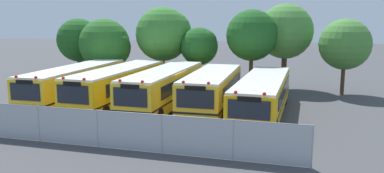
{
  "coord_description": "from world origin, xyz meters",
  "views": [
    {
      "loc": [
        8.46,
        -23.41,
        5.87
      ],
      "look_at": [
        1.92,
        0.0,
        1.6
      ],
      "focal_mm": 35.67,
      "sensor_mm": 36.0,
      "label": 1
    }
  ],
  "objects_px": {
    "tree_2": "(165,33)",
    "tree_4": "(252,35)",
    "tree_1": "(107,45)",
    "tree_0": "(81,39)",
    "traffic_cone": "(209,138)",
    "tree_3": "(200,46)",
    "school_bus_2": "(165,87)",
    "school_bus_3": "(212,90)",
    "school_bus_1": "(119,85)",
    "school_bus_0": "(77,83)",
    "school_bus_4": "(263,95)",
    "tree_6": "(345,44)",
    "tree_5": "(284,31)"
  },
  "relations": [
    {
      "from": "tree_2",
      "to": "tree_4",
      "type": "relative_size",
      "value": 1.04
    },
    {
      "from": "tree_4",
      "to": "tree_1",
      "type": "bearing_deg",
      "value": -177.58
    },
    {
      "from": "tree_0",
      "to": "traffic_cone",
      "type": "height_order",
      "value": "tree_0"
    },
    {
      "from": "tree_0",
      "to": "tree_3",
      "type": "bearing_deg",
      "value": 0.33
    },
    {
      "from": "tree_1",
      "to": "school_bus_2",
      "type": "bearing_deg",
      "value": -41.35
    },
    {
      "from": "school_bus_2",
      "to": "tree_0",
      "type": "relative_size",
      "value": 1.82
    },
    {
      "from": "tree_1",
      "to": "school_bus_3",
      "type": "bearing_deg",
      "value": -32.22
    },
    {
      "from": "tree_4",
      "to": "tree_3",
      "type": "bearing_deg",
      "value": 176.54
    },
    {
      "from": "school_bus_1",
      "to": "school_bus_2",
      "type": "bearing_deg",
      "value": -174.53
    },
    {
      "from": "tree_3",
      "to": "school_bus_0",
      "type": "bearing_deg",
      "value": -132.94
    },
    {
      "from": "school_bus_4",
      "to": "traffic_cone",
      "type": "xyz_separation_m",
      "value": [
        -1.93,
        -6.3,
        -1.0
      ]
    },
    {
      "from": "school_bus_4",
      "to": "tree_0",
      "type": "relative_size",
      "value": 1.91
    },
    {
      "from": "school_bus_2",
      "to": "tree_6",
      "type": "bearing_deg",
      "value": -144.89
    },
    {
      "from": "school_bus_4",
      "to": "tree_4",
      "type": "distance_m",
      "value": 8.65
    },
    {
      "from": "tree_3",
      "to": "tree_6",
      "type": "bearing_deg",
      "value": 2.95
    },
    {
      "from": "tree_4",
      "to": "traffic_cone",
      "type": "relative_size",
      "value": 9.96
    },
    {
      "from": "school_bus_0",
      "to": "tree_6",
      "type": "distance_m",
      "value": 20.51
    },
    {
      "from": "tree_1",
      "to": "tree_5",
      "type": "height_order",
      "value": "tree_5"
    },
    {
      "from": "tree_5",
      "to": "traffic_cone",
      "type": "distance_m",
      "value": 17.12
    },
    {
      "from": "tree_2",
      "to": "tree_4",
      "type": "bearing_deg",
      "value": -5.02
    },
    {
      "from": "school_bus_0",
      "to": "school_bus_2",
      "type": "xyz_separation_m",
      "value": [
        6.66,
        -0.05,
        0.01
      ]
    },
    {
      "from": "school_bus_4",
      "to": "tree_5",
      "type": "bearing_deg",
      "value": -92.69
    },
    {
      "from": "school_bus_0",
      "to": "tree_1",
      "type": "xyz_separation_m",
      "value": [
        -1.19,
        6.86,
        2.22
      ]
    },
    {
      "from": "school_bus_1",
      "to": "school_bus_4",
      "type": "distance_m",
      "value": 9.71
    },
    {
      "from": "tree_5",
      "to": "tree_2",
      "type": "bearing_deg",
      "value": -171.52
    },
    {
      "from": "school_bus_2",
      "to": "school_bus_3",
      "type": "relative_size",
      "value": 1.15
    },
    {
      "from": "school_bus_4",
      "to": "tree_6",
      "type": "xyz_separation_m",
      "value": [
        5.43,
        8.65,
        2.69
      ]
    },
    {
      "from": "tree_2",
      "to": "tree_3",
      "type": "height_order",
      "value": "tree_2"
    },
    {
      "from": "school_bus_1",
      "to": "school_bus_3",
      "type": "distance_m",
      "value": 6.47
    },
    {
      "from": "school_bus_4",
      "to": "traffic_cone",
      "type": "relative_size",
      "value": 16.99
    },
    {
      "from": "school_bus_2",
      "to": "tree_3",
      "type": "xyz_separation_m",
      "value": [
        0.47,
        7.71,
        2.27
      ]
    },
    {
      "from": "tree_1",
      "to": "tree_5",
      "type": "relative_size",
      "value": 0.83
    },
    {
      "from": "school_bus_2",
      "to": "tree_0",
      "type": "bearing_deg",
      "value": -34.87
    },
    {
      "from": "school_bus_3",
      "to": "tree_3",
      "type": "xyz_separation_m",
      "value": [
        -2.8,
        7.81,
        2.29
      ]
    },
    {
      "from": "school_bus_0",
      "to": "school_bus_4",
      "type": "distance_m",
      "value": 13.18
    },
    {
      "from": "school_bus_0",
      "to": "tree_2",
      "type": "height_order",
      "value": "tree_2"
    },
    {
      "from": "school_bus_0",
      "to": "tree_6",
      "type": "xyz_separation_m",
      "value": [
        18.6,
        8.25,
        2.6
      ]
    },
    {
      "from": "tree_1",
      "to": "traffic_cone",
      "type": "relative_size",
      "value": 8.88
    },
    {
      "from": "school_bus_3",
      "to": "tree_3",
      "type": "height_order",
      "value": "tree_3"
    },
    {
      "from": "school_bus_1",
      "to": "tree_0",
      "type": "bearing_deg",
      "value": -44.47
    },
    {
      "from": "school_bus_4",
      "to": "tree_4",
      "type": "bearing_deg",
      "value": -75.96
    },
    {
      "from": "tree_5",
      "to": "tree_6",
      "type": "bearing_deg",
      "value": -15.69
    },
    {
      "from": "school_bus_1",
      "to": "tree_2",
      "type": "height_order",
      "value": "tree_2"
    },
    {
      "from": "school_bus_1",
      "to": "tree_1",
      "type": "bearing_deg",
      "value": -55.56
    },
    {
      "from": "tree_5",
      "to": "traffic_cone",
      "type": "relative_size",
      "value": 10.7
    },
    {
      "from": "tree_3",
      "to": "tree_4",
      "type": "height_order",
      "value": "tree_4"
    },
    {
      "from": "school_bus_4",
      "to": "tree_3",
      "type": "height_order",
      "value": "tree_3"
    },
    {
      "from": "tree_2",
      "to": "tree_3",
      "type": "relative_size",
      "value": 1.33
    },
    {
      "from": "school_bus_2",
      "to": "school_bus_4",
      "type": "xyz_separation_m",
      "value": [
        6.51,
        -0.35,
        -0.1
      ]
    },
    {
      "from": "tree_2",
      "to": "tree_0",
      "type": "bearing_deg",
      "value": -176.65
    }
  ]
}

